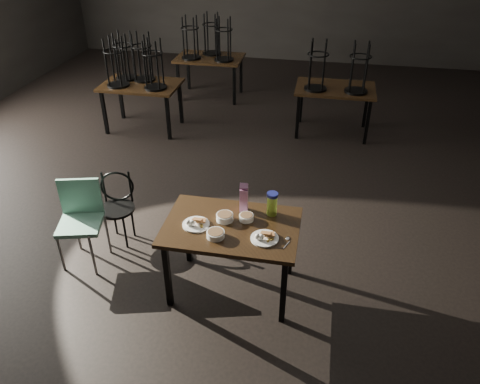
% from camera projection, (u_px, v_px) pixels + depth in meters
% --- Properties ---
extents(room, '(12.00, 12.04, 3.22)m').
position_uv_depth(room, '(232.00, 1.00, 4.66)').
color(room, black).
rests_on(room, ground).
extents(main_table, '(1.20, 0.80, 0.75)m').
position_uv_depth(main_table, '(232.00, 232.00, 4.18)').
color(main_table, black).
rests_on(main_table, ground).
extents(plate_left, '(0.24, 0.24, 0.08)m').
position_uv_depth(plate_left, '(196.00, 223.00, 4.13)').
color(plate_left, white).
rests_on(plate_left, main_table).
extents(plate_right, '(0.24, 0.24, 0.08)m').
position_uv_depth(plate_right, '(264.00, 237.00, 3.96)').
color(plate_right, white).
rests_on(plate_right, main_table).
extents(bowl_near, '(0.15, 0.15, 0.06)m').
position_uv_depth(bowl_near, '(225.00, 217.00, 4.19)').
color(bowl_near, white).
rests_on(bowl_near, main_table).
extents(bowl_far, '(0.13, 0.13, 0.05)m').
position_uv_depth(bowl_far, '(246.00, 217.00, 4.19)').
color(bowl_far, white).
rests_on(bowl_far, main_table).
extents(bowl_big, '(0.16, 0.16, 0.05)m').
position_uv_depth(bowl_big, '(216.00, 234.00, 3.98)').
color(bowl_big, white).
rests_on(bowl_big, main_table).
extents(juice_carton, '(0.08, 0.08, 0.29)m').
position_uv_depth(juice_carton, '(244.00, 198.00, 4.27)').
color(juice_carton, '#931A72').
rests_on(juice_carton, main_table).
extents(water_bottle, '(0.11, 0.11, 0.23)m').
position_uv_depth(water_bottle, '(272.00, 204.00, 4.22)').
color(water_bottle, '#ADDB40').
rests_on(water_bottle, main_table).
extents(spoon, '(0.05, 0.17, 0.01)m').
position_uv_depth(spoon, '(288.00, 239.00, 3.96)').
color(spoon, silver).
rests_on(spoon, main_table).
extents(bentwood_chair, '(0.40, 0.39, 0.78)m').
position_uv_depth(bentwood_chair, '(117.00, 202.00, 4.97)').
color(bentwood_chair, black).
rests_on(bentwood_chair, ground).
extents(school_chair, '(0.50, 0.50, 0.88)m').
position_uv_depth(school_chair, '(81.00, 215.00, 4.64)').
color(school_chair, '#659E87').
rests_on(school_chair, ground).
extents(bg_table_left, '(1.20, 0.80, 1.48)m').
position_uv_depth(bg_table_left, '(139.00, 80.00, 7.25)').
color(bg_table_left, black).
rests_on(bg_table_left, ground).
extents(bg_table_right, '(1.20, 0.80, 1.48)m').
position_uv_depth(bg_table_right, '(335.00, 88.00, 7.10)').
color(bg_table_right, black).
rests_on(bg_table_right, ground).
extents(bg_table_far, '(1.20, 0.80, 1.48)m').
position_uv_depth(bg_table_far, '(209.00, 56.00, 8.45)').
color(bg_table_far, black).
rests_on(bg_table_far, ground).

